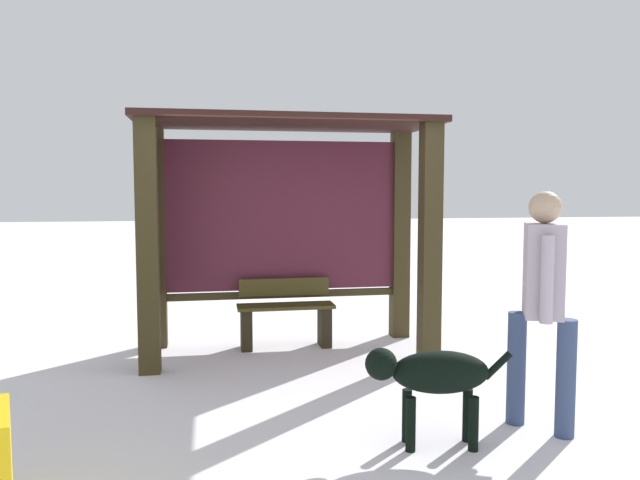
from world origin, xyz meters
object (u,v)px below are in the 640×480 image
(bus_shelter, at_px, (277,202))
(person_walking, at_px, (543,291))
(bench_left_inside, at_px, (286,316))
(dog, at_px, (432,376))

(bus_shelter, relative_size, person_walking, 1.79)
(bench_left_inside, bearing_deg, bus_shelter, -147.66)
(bench_left_inside, xyz_separation_m, person_walking, (1.57, -2.79, 0.69))
(bus_shelter, bearing_deg, dog, -75.16)
(bench_left_inside, distance_m, person_walking, 3.27)
(bench_left_inside, bearing_deg, person_walking, -60.66)
(bench_left_inside, xyz_separation_m, dog, (0.66, -2.93, 0.14))
(person_walking, xyz_separation_m, dog, (-0.90, -0.14, -0.55))
(bus_shelter, distance_m, person_walking, 3.25)
(bench_left_inside, height_order, dog, bench_left_inside)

